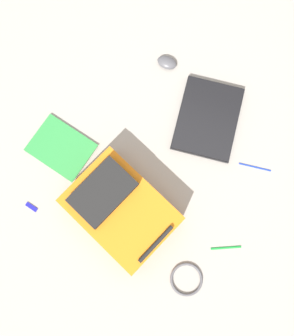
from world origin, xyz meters
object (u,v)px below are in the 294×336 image
computer_mouse (167,62)px  pen_blue (255,167)px  backpack (120,209)px  usb_stick (31,207)px  cable_coil (186,279)px  book_comic (61,148)px  laptop (208,119)px  pen_black (226,248)px

computer_mouse → pen_blue: computer_mouse is taller
backpack → usb_stick: backpack is taller
cable_coil → backpack: bearing=-112.8°
book_comic → laptop: bearing=125.1°
cable_coil → computer_mouse: bearing=-151.9°
pen_black → backpack: bearing=-86.1°
laptop → computer_mouse: computer_mouse is taller
pen_black → usb_stick: size_ratio=2.31×
backpack → computer_mouse: size_ratio=5.48×
computer_mouse → laptop: bearing=57.5°
cable_coil → pen_black: bearing=150.7°
laptop → cable_coil: (0.68, 0.18, -0.01)m
backpack → usb_stick: size_ratio=8.90×
pen_black → pen_blue: pen_black is taller
backpack → cable_coil: bearing=67.2°
laptop → cable_coil: size_ratio=2.81×
backpack → laptop: bearing=160.3°
cable_coil → usb_stick: 0.74m
book_comic → computer_mouse: bearing=153.9°
backpack → laptop: size_ratio=1.29×
backpack → computer_mouse: (-0.70, -0.09, -0.06)m
backpack → pen_black: (-0.03, 0.48, -0.07)m
pen_blue → backpack: bearing=-48.6°
usb_stick → pen_black: bearing=102.1°
cable_coil → book_comic: bearing=-112.1°
book_comic → cable_coil: (0.30, 0.73, -0.00)m
backpack → cable_coil: size_ratio=3.62×
book_comic → cable_coil: same height
backpack → cable_coil: (0.16, 0.37, -0.07)m
backpack → pen_blue: bearing=131.4°
computer_mouse → pen_black: bearing=39.9°
book_comic → pen_black: 0.84m
computer_mouse → cable_coil: computer_mouse is taller
computer_mouse → pen_black: (0.67, 0.56, -0.01)m
book_comic → pen_black: book_comic is taller
computer_mouse → usb_stick: (0.85, -0.28, -0.01)m
backpack → laptop: (-0.53, 0.19, -0.06)m
laptop → book_comic: size_ratio=1.31×
book_comic → pen_blue: (-0.27, 0.83, -0.00)m
usb_stick → cable_coil: bearing=89.4°
book_comic → pen_blue: bearing=108.0°
backpack → pen_blue: size_ratio=3.47×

